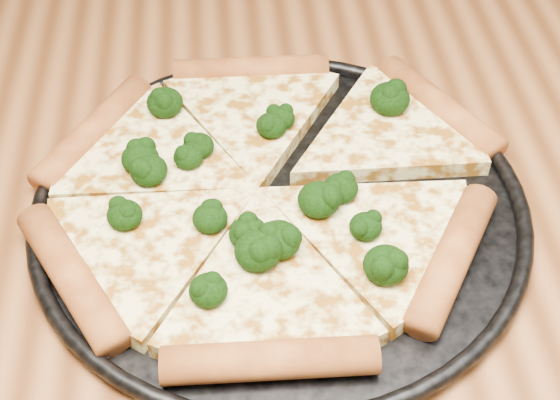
{
  "coord_description": "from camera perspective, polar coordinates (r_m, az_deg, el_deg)",
  "views": [
    {
      "loc": [
        -0.08,
        -0.45,
        1.23
      ],
      "look_at": [
        -0.04,
        0.01,
        0.77
      ],
      "focal_mm": 52.14,
      "sensor_mm": 36.0,
      "label": 1
    }
  ],
  "objects": [
    {
      "name": "broccoli_florets",
      "position": [
        0.65,
        -1.43,
        0.98
      ],
      "size": [
        0.26,
        0.25,
        0.03
      ],
      "color": "black",
      "rests_on": "pizza"
    },
    {
      "name": "pizza",
      "position": [
        0.66,
        -1.12,
        0.88
      ],
      "size": [
        0.41,
        0.36,
        0.03
      ],
      "rotation": [
        0.0,
        0.0,
        -0.02
      ],
      "color": "#FFF29C",
      "rests_on": "pizza_pan"
    },
    {
      "name": "dining_table",
      "position": [
        0.74,
        3.33,
        -6.18
      ],
      "size": [
        1.2,
        0.9,
        0.75
      ],
      "color": "brown",
      "rests_on": "ground"
    },
    {
      "name": "pizza_pan",
      "position": [
        0.66,
        0.0,
        -0.49
      ],
      "size": [
        0.41,
        0.41,
        0.02
      ],
      "color": "black",
      "rests_on": "dining_table"
    }
  ]
}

